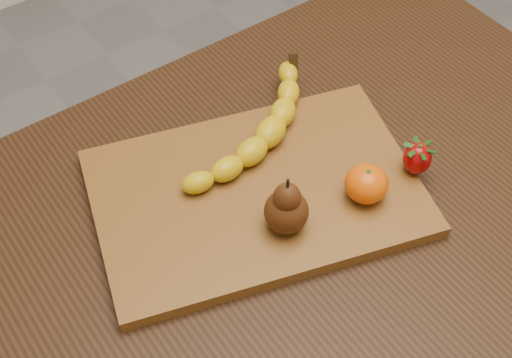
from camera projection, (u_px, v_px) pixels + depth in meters
table at (311, 224)px, 1.10m from camera, size 1.00×0.70×0.76m
cutting_board at (256, 193)px, 1.00m from camera, size 0.52×0.42×0.02m
banana at (270, 132)px, 1.04m from camera, size 0.27×0.17×0.04m
pear at (287, 204)px, 0.92m from camera, size 0.07×0.07×0.09m
mandarin at (366, 184)px, 0.97m from camera, size 0.08×0.08×0.05m
strawberry at (417, 158)px, 1.00m from camera, size 0.04×0.04×0.05m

